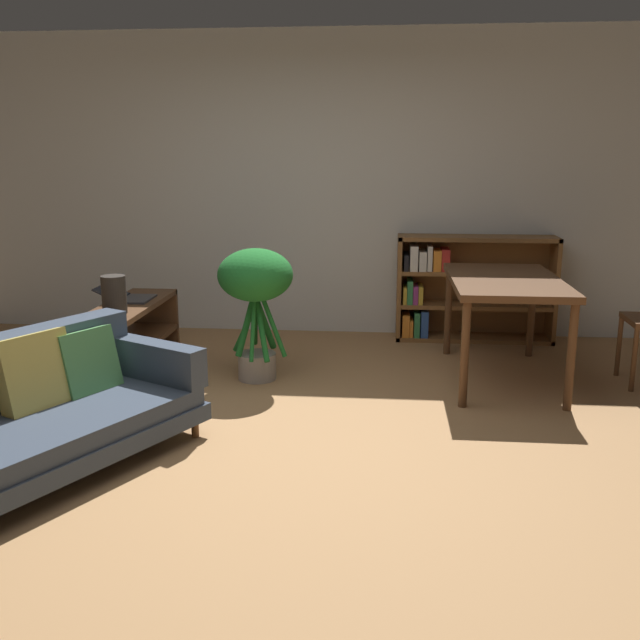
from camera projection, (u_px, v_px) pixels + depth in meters
name	position (u px, v px, depth m)	size (l,w,h in m)	color
ground_plane	(278.00, 442.00, 4.08)	(8.16, 8.16, 0.00)	#A87A4C
back_wall_panel	(320.00, 186.00, 6.39)	(6.80, 0.10, 2.70)	silver
fabric_couch	(18.00, 415.00, 3.63)	(1.58, 2.03, 0.70)	brown
media_console	(131.00, 338.00, 5.39)	(0.38, 1.22, 0.53)	#56351E
open_laptop	(128.00, 296.00, 5.45)	(0.41, 0.34, 0.11)	#333338
desk_speaker	(114.00, 295.00, 4.97)	(0.17, 0.17, 0.27)	#2D2823
potted_floor_plant	(256.00, 288.00, 5.08)	(0.55, 0.58, 0.97)	#9E9389
dining_table	(505.00, 289.00, 5.09)	(0.77, 1.37, 0.76)	#56351E
bookshelf	(463.00, 287.00, 6.29)	(1.38, 0.34, 0.93)	brown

